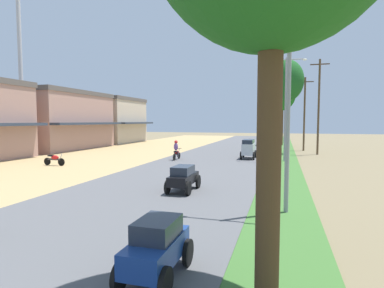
{
  "coord_description": "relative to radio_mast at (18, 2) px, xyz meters",
  "views": [
    {
      "loc": [
        5.65,
        0.51,
        3.34
      ],
      "look_at": [
        -0.54,
        21.71,
        1.73
      ],
      "focal_mm": 29.23,
      "sensor_mm": 36.0,
      "label": 1
    }
  ],
  "objects": [
    {
      "name": "shophouse_far",
      "position": [
        2.37,
        14.79,
        -12.84
      ],
      "size": [
        8.87,
        9.66,
        6.9
      ],
      "color": "#C6B299",
      "rests_on": "ground"
    },
    {
      "name": "car_van_silver",
      "position": [
        25.12,
        -0.85,
        -15.28
      ],
      "size": [
        1.19,
        2.41,
        1.67
      ],
      "color": "#B7BCC1",
      "rests_on": "road_strip"
    },
    {
      "name": "utility_pole_far",
      "position": [
        30.26,
        9.18,
        -11.99
      ],
      "size": [
        1.8,
        0.2,
        8.24
      ],
      "color": "brown",
      "rests_on": "ground"
    },
    {
      "name": "parked_motorbike_fourth",
      "position": [
        11.74,
        -9.04,
        -15.75
      ],
      "size": [
        1.8,
        0.54,
        0.94
      ],
      "color": "black",
      "rests_on": "dirt_shoulder"
    },
    {
      "name": "radio_mast",
      "position": [
        0.0,
        0.0,
        0.0
      ],
      "size": [
        1.1,
        1.1,
        26.14
      ],
      "color": "#B2B2B7",
      "rests_on": "ground"
    },
    {
      "name": "car_hatchback_blue",
      "position": [
        25.51,
        -22.39,
        -15.55
      ],
      "size": [
        1.04,
        2.0,
        1.23
      ],
      "color": "navy",
      "rests_on": "road_strip"
    },
    {
      "name": "median_tree_third",
      "position": [
        27.82,
        16.13,
        -9.33
      ],
      "size": [
        3.49,
        3.49,
        9.16
      ],
      "color": "#4C351E",
      "rests_on": "median_strip"
    },
    {
      "name": "streetlamp_far",
      "position": [
        28.15,
        21.02,
        -11.92
      ],
      "size": [
        3.16,
        0.2,
        7.46
      ],
      "color": "gray",
      "rests_on": "median_strip"
    },
    {
      "name": "streetlamp_near",
      "position": [
        28.15,
        -16.66,
        -11.72
      ],
      "size": [
        3.16,
        0.2,
        7.85
      ],
      "color": "gray",
      "rests_on": "median_strip"
    },
    {
      "name": "shophouse_mid",
      "position": [
        2.37,
        3.29,
        -12.84
      ],
      "size": [
        8.51,
        12.25,
        6.9
      ],
      "color": "tan",
      "rests_on": "ground"
    },
    {
      "name": "car_sedan_black",
      "position": [
        23.56,
        -14.54,
        -15.56
      ],
      "size": [
        1.1,
        2.26,
        1.19
      ],
      "color": "black",
      "rests_on": "road_strip"
    },
    {
      "name": "streetlamp_mid",
      "position": [
        28.15,
        -1.4,
        -11.43
      ],
      "size": [
        3.16,
        0.2,
        8.42
      ],
      "color": "gray",
      "rests_on": "median_strip"
    },
    {
      "name": "motorbike_ahead_fourth",
      "position": [
        19.35,
        -3.38,
        -15.45
      ],
      "size": [
        0.54,
        1.8,
        1.66
      ],
      "color": "black",
      "rests_on": "road_strip"
    },
    {
      "name": "median_tree_second",
      "position": [
        28.28,
        5.27,
        -8.93
      ],
      "size": [
        3.3,
        3.3,
        9.5
      ],
      "color": "#4C351E",
      "rests_on": "median_strip"
    },
    {
      "name": "utility_pole_near",
      "position": [
        31.33,
        5.18,
        -11.39
      ],
      "size": [
        1.8,
        0.2,
        9.43
      ],
      "color": "brown",
      "rests_on": "ground"
    }
  ]
}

